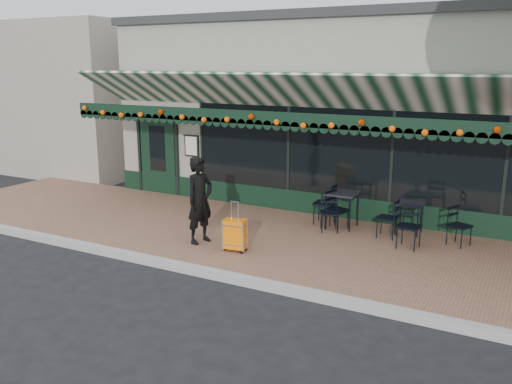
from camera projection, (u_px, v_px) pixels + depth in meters
The scene contains 15 objects.
ground at pixel (242, 282), 9.02m from camera, with size 80.00×80.00×0.00m, color black.
sidewalk at pixel (292, 243), 10.71m from camera, with size 18.00×4.00×0.15m, color brown.
curb at pixel (240, 280), 8.93m from camera, with size 18.00×0.16×0.15m, color #9E9E99.
restaurant_building at pixel (379, 110), 15.20m from camera, with size 12.00×9.60×4.50m.
neighbor_building_left at pixel (55, 93), 21.27m from camera, with size 12.00×8.00×4.80m, color gray.
woman at pixel (200, 200), 10.37m from camera, with size 0.61×0.40×1.69m, color black.
suitcase at pixel (235, 235), 10.00m from camera, with size 0.44×0.29×0.94m.
cafe_table_a at pixel (410, 206), 10.99m from camera, with size 0.52×0.52×0.65m.
cafe_table_b at pixel (343, 196), 11.35m from camera, with size 0.62×0.62×0.76m.
chair_a_left at pixel (387, 218), 10.77m from camera, with size 0.39×0.39×0.78m, color black, non-canonical shape.
chair_a_right at pixel (460, 226), 10.30m from camera, with size 0.38×0.38×0.76m, color black, non-canonical shape.
chair_a_front at pixel (409, 227), 10.12m from camera, with size 0.41×0.41×0.82m, color black, non-canonical shape.
chair_b_left at pixel (324, 204), 11.68m from camera, with size 0.44×0.44×0.89m, color black, non-canonical shape.
chair_b_right at pixel (337, 210), 11.27m from camera, with size 0.41×0.41×0.83m, color black, non-canonical shape.
chair_b_front at pixel (329, 213), 11.15m from camera, with size 0.39×0.39×0.77m, color black, non-canonical shape.
Camera 1 is at (4.17, -7.31, 3.57)m, focal length 38.00 mm.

